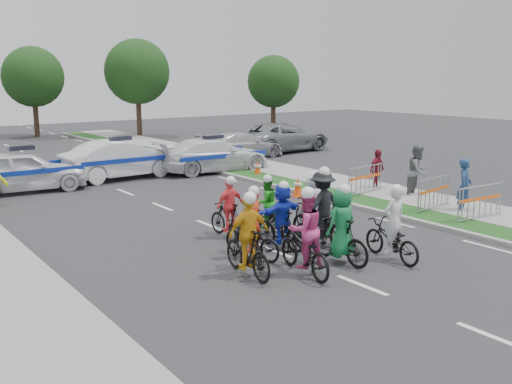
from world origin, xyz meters
TOP-DOWN VIEW (x-y plane):
  - ground at (0.00, 0.00)m, footprint 90.00×90.00m
  - curb_right at (5.10, 5.00)m, footprint 0.20×60.00m
  - grass_strip at (5.80, 5.00)m, footprint 1.20×60.00m
  - sidewalk_right at (7.60, 5.00)m, footprint 2.40×60.00m
  - rider_0 at (1.81, 0.78)m, footprint 0.85×1.87m
  - rider_1 at (0.68, 1.34)m, footprint 0.80×1.80m
  - rider_2 at (-0.51, 1.25)m, footprint 0.98×2.03m
  - rider_3 at (-1.58, 1.87)m, footprint 0.98×1.84m
  - rider_4 at (1.34, 2.71)m, footprint 1.19×2.06m
  - rider_5 at (0.27, 3.02)m, footprint 1.44×1.71m
  - rider_6 at (-0.77, 2.86)m, footprint 0.93×1.83m
  - rider_7 at (1.94, 3.77)m, footprint 0.79×1.69m
  - rider_8 at (0.79, 4.36)m, footprint 0.72×1.67m
  - rider_9 at (-0.22, 4.63)m, footprint 0.88×1.65m
  - police_car_0 at (-3.00, 14.38)m, footprint 4.83×2.46m
  - police_car_1 at (1.11, 14.84)m, footprint 5.03×2.02m
  - police_car_2 at (5.17, 14.00)m, footprint 5.40×2.68m
  - civilian_sedan at (8.73, 16.90)m, footprint 4.75×2.04m
  - civilian_suv at (12.12, 17.64)m, footprint 6.16×3.23m
  - spectator_0 at (7.27, 2.52)m, footprint 0.75×0.63m
  - spectator_1 at (8.03, 4.93)m, footprint 1.09×0.95m
  - spectator_2 at (7.82, 6.64)m, footprint 0.98×0.56m
  - barrier_0 at (6.70, 1.59)m, footprint 2.03×0.66m
  - barrier_1 at (6.70, 3.22)m, footprint 2.05×0.77m
  - barrier_2 at (6.70, 6.18)m, footprint 2.05×0.74m
  - cone_0 at (4.75, 7.63)m, footprint 0.40×0.40m
  - cone_1 at (6.08, 11.87)m, footprint 0.40×0.40m
  - tree_1 at (9.00, 30.00)m, footprint 4.55×4.55m
  - tree_2 at (18.00, 26.00)m, footprint 3.85×3.85m
  - tree_4 at (3.00, 34.00)m, footprint 4.20×4.20m

SIDE VIEW (x-z plane):
  - ground at x=0.00m, z-range 0.00..0.00m
  - grass_strip at x=5.80m, z-range 0.00..0.11m
  - curb_right at x=5.10m, z-range 0.00..0.12m
  - sidewalk_right at x=7.60m, z-range 0.00..0.13m
  - cone_0 at x=4.75m, z-range -0.01..0.69m
  - cone_1 at x=6.08m, z-range -0.01..0.69m
  - barrier_0 at x=6.70m, z-range 0.00..1.12m
  - barrier_1 at x=6.70m, z-range 0.00..1.12m
  - barrier_2 at x=6.70m, z-range 0.00..1.12m
  - rider_6 at x=-0.77m, z-range -0.30..1.48m
  - rider_0 at x=1.81m, z-range -0.31..1.53m
  - rider_8 at x=0.79m, z-range -0.21..1.47m
  - rider_9 at x=-0.22m, z-range -0.19..1.51m
  - rider_7 at x=1.94m, z-range -0.19..1.54m
  - civilian_sedan at x=8.73m, z-range 0.00..1.36m
  - rider_3 at x=-1.58m, z-range -0.22..1.68m
  - rider_2 at x=-0.51m, z-range -0.26..1.72m
  - rider_1 at x=0.68m, z-range -0.21..1.68m
  - rider_5 at x=0.27m, z-range -0.13..1.62m
  - police_car_2 at x=5.17m, z-range 0.00..1.51m
  - rider_4 at x=1.34m, z-range -0.24..1.81m
  - spectator_2 at x=7.82m, z-range 0.00..1.58m
  - police_car_0 at x=-3.00m, z-range 0.00..1.58m
  - police_car_1 at x=1.11m, z-range 0.00..1.63m
  - civilian_suv at x=12.12m, z-range 0.00..1.65m
  - spectator_0 at x=7.27m, z-range 0.00..1.76m
  - spectator_1 at x=8.03m, z-range 0.00..1.90m
  - tree_2 at x=18.00m, z-range 0.95..6.72m
  - tree_4 at x=3.00m, z-range 1.04..7.34m
  - tree_1 at x=9.00m, z-range 1.12..7.95m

